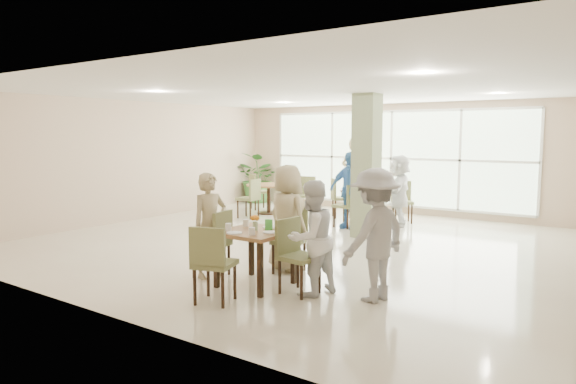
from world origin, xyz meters
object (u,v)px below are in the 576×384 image
Objects in this scene: teen_right at (312,238)px; adult_b at (399,190)px; potted_plant at (259,178)px; adult_standing at (355,175)px; round_table_right at (363,198)px; teen_standing at (375,235)px; teen_left at (210,225)px; teen_far at (287,218)px; round_table_left at (269,191)px; main_table at (255,238)px; adult_a at (350,190)px.

teen_right is 5.36m from adult_b.
potted_plant is 0.76× the size of adult_standing.
teen_right reaches higher than round_table_right.
teen_standing is at bearing 124.21° from teen_right.
teen_left is 5.42m from adult_b.
teen_standing is at bearing 178.86° from teen_far.
round_table_right is (2.59, 0.17, -0.01)m from round_table_left.
round_table_left is at bearing -176.23° from round_table_right.
main_table is 0.55× the size of teen_far.
teen_right is at bearing -7.28° from adult_b.
teen_left is 1.62m from teen_right.
adult_standing reaches higher than adult_b.
adult_a is 1.16m from adult_b.
round_table_right is at bearing -144.93° from teen_right.
main_table is at bearing -16.14° from adult_b.
adult_b reaches higher than round_table_left.
potted_plant is (-4.10, 1.36, 0.17)m from round_table_right.
round_table_left is 0.78× the size of teen_right.
round_table_left is at bearing 43.03° from teen_left.
teen_right is 0.90× the size of teen_standing.
teen_far is at bearing -48.85° from potted_plant.
teen_left is at bearing -68.23° from teen_standing.
teen_standing is (6.72, -6.32, 0.07)m from potted_plant.
adult_standing is at bearing -55.34° from teen_far.
teen_right is at bearing 105.75° from adult_standing.
teen_standing reaches higher than main_table.
adult_b reaches higher than teen_left.
teen_left is 1.02× the size of teen_right.
teen_far reaches higher than adult_b.
teen_left is at bearing 70.57° from teen_far.
adult_standing reaches higher than teen_standing.
teen_far is at bearing 100.43° from adult_standing.
adult_standing is at bearing 106.30° from main_table.
round_table_right is at bearing 16.91° from teen_left.
adult_a is at bearing 16.29° from teen_left.
main_table is 5.36m from adult_b.
round_table_left is 2.60m from round_table_right.
adult_standing reaches higher than round_table_right.
teen_left reaches higher than teen_right.
adult_standing is (3.26, -0.21, 0.24)m from potted_plant.
adult_standing reaches higher than teen_right.
adult_standing reaches higher than adult_a.
teen_right is at bearing 156.23° from teen_far.
teen_far is (3.54, -4.24, 0.21)m from round_table_left.
main_table is at bearing 98.97° from adult_standing.
adult_standing is at bearing -141.64° from teen_right.
round_table_left is 1.05× the size of round_table_right.
main_table is 6.74m from adult_standing.
round_table_left is 0.69× the size of adult_a.
adult_a reaches higher than teen_right.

